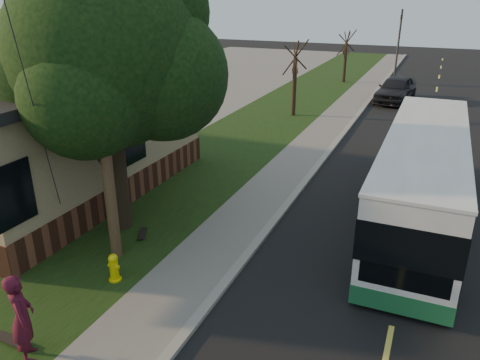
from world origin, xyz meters
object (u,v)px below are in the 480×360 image
at_px(leafy_tree, 110,56).
at_px(traffic_signal, 399,39).
at_px(bare_tree_far, 345,57).
at_px(skateboard_spare, 12,340).
at_px(utility_pole, 98,89).
at_px(skateboard_main, 143,233).
at_px(fire_hydrant, 114,267).
at_px(distant_car, 396,89).
at_px(dumpster, 97,145).
at_px(transit_bus, 422,176).
at_px(skateboarder, 22,318).
at_px(bare_tree_near, 295,79).

relative_size(leafy_tree, traffic_signal, 1.42).
distance_m(bare_tree_far, skateboard_spare, 32.76).
relative_size(utility_pole, traffic_signal, 1.65).
height_order(skateboard_main, skateboard_spare, skateboard_spare).
bearing_deg(skateboard_spare, fire_hydrant, 78.76).
relative_size(leafy_tree, distant_car, 1.57).
bearing_deg(skateboard_spare, leafy_tree, 100.91).
bearing_deg(dumpster, traffic_signal, 70.58).
bearing_deg(transit_bus, leafy_tree, -154.72).
height_order(fire_hydrant, skateboarder, skateboarder).
xyz_separation_m(bare_tree_near, skateboard_spare, (0.36, -20.71, -2.02)).
bearing_deg(skateboarder, distant_car, -55.26).
height_order(leafy_tree, dumpster, leafy_tree).
xyz_separation_m(bare_tree_far, skateboarder, (0.50, -32.86, -0.99)).
relative_size(utility_pole, bare_tree_far, 2.25).
bearing_deg(utility_pole, traffic_signal, 83.42).
height_order(fire_hydrant, leafy_tree, leafy_tree).
bearing_deg(skateboard_spare, skateboard_main, 91.81).
distance_m(bare_tree_near, dumpster, 12.16).
relative_size(fire_hydrant, dumpster, 0.43).
distance_m(traffic_signal, transit_bus, 27.73).
distance_m(leafy_tree, distant_car, 22.90).
xyz_separation_m(utility_pole, traffic_signal, (3.81, 33.01, -1.47)).
height_order(fire_hydrant, skateboard_spare, fire_hydrant).
relative_size(bare_tree_far, skateboard_main, 5.46).
distance_m(transit_bus, skateboard_main, 8.67).
xyz_separation_m(bare_tree_near, skateboarder, (1.00, -20.86, -1.14)).
bearing_deg(utility_pole, skateboarder, -78.19).
distance_m(utility_pole, leafy_tree, 1.94).
bearing_deg(transit_bus, skateboard_spare, -128.00).
xyz_separation_m(leafy_tree, skateboard_main, (0.88, -0.41, -5.05)).
xyz_separation_m(leafy_tree, skateboard_spare, (1.03, -5.36, -5.03)).
height_order(utility_pole, skateboarder, utility_pole).
distance_m(bare_tree_far, traffic_signal, 5.44).
relative_size(fire_hydrant, bare_tree_near, 0.17).
bearing_deg(dumpster, bare_tree_near, 63.22).
bearing_deg(transit_bus, bare_tree_far, 106.84).
relative_size(skateboard_spare, dumpster, 0.54).
bearing_deg(transit_bus, skateboard_main, -149.73).
relative_size(skateboarder, distant_car, 0.38).
relative_size(leafy_tree, skateboarder, 4.14).
height_order(utility_pole, bare_tree_far, utility_pole).
height_order(bare_tree_near, transit_bus, bare_tree_near).
relative_size(utility_pole, transit_bus, 0.85).
distance_m(skateboard_main, skateboard_spare, 4.95).
relative_size(bare_tree_near, dumpster, 2.49).
height_order(utility_pole, skateboard_main, utility_pole).
bearing_deg(distant_car, skateboarder, -91.32).
xyz_separation_m(skateboard_spare, distant_car, (4.68, 27.11, 0.71)).
bearing_deg(bare_tree_far, dumpster, -104.61).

